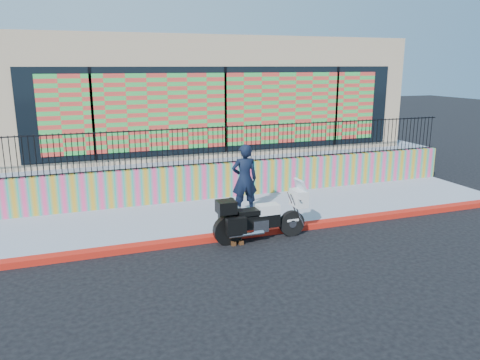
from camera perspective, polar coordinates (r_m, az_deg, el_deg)
name	(u,v)px	position (r m, az deg, el deg)	size (l,w,h in m)	color
ground	(275,232)	(12.44, 4.29, -6.40)	(90.00, 90.00, 0.00)	black
red_curb	(275,230)	(12.42, 4.30, -6.08)	(16.00, 0.30, 0.15)	#B92A0D
sidewalk	(252,212)	(13.85, 1.50, -3.90)	(16.00, 3.00, 0.15)	#868CA1
mural_wall	(234,179)	(15.13, -0.70, 0.09)	(16.00, 0.20, 1.10)	#FF4380
metal_fence	(234,144)	(14.90, -0.71, 4.39)	(15.80, 0.04, 1.20)	black
elevated_platform	(195,154)	(19.92, -5.55, 3.16)	(16.00, 10.00, 1.25)	#868CA1
storefront_building	(195,92)	(19.40, -5.57, 10.68)	(14.00, 8.06, 4.00)	tan
police_motorcycle	(259,216)	(11.71, 2.35, -4.45)	(2.39, 0.79, 1.49)	black
police_officer	(245,179)	(13.21, 0.56, 0.09)	(0.73, 0.48, 2.01)	black
seated_man	(233,223)	(11.72, -0.88, -5.32)	(0.54, 0.71, 1.06)	navy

